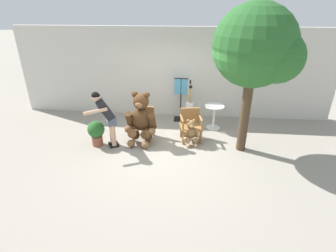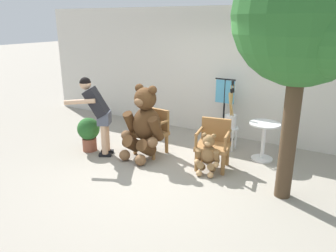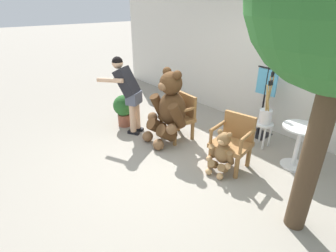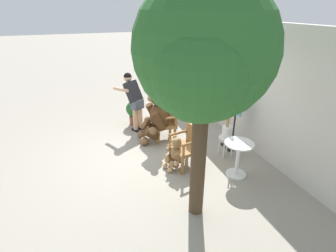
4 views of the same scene
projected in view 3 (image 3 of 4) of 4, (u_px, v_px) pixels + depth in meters
ground_plane at (176, 161)px, 4.44m from camera, size 60.00×60.00×0.00m
back_wall at (269, 60)px, 5.20m from camera, size 10.00×0.16×2.80m
wooden_chair_left at (180, 115)px, 5.05m from camera, size 0.60×0.57×0.86m
wooden_chair_right at (233, 140)px, 4.15m from camera, size 0.65×0.62×0.86m
teddy_bear_large at (169, 108)px, 4.82m from camera, size 0.84×0.82×1.40m
teddy_bear_small at (222, 153)px, 4.03m from camera, size 0.44×0.44×0.71m
person_visitor at (128, 89)px, 5.08m from camera, size 0.68×0.71×1.52m
white_stool at (263, 128)px, 4.77m from camera, size 0.34×0.34×0.46m
brush_bucket at (266, 113)px, 4.64m from camera, size 0.22×0.22×0.95m
round_side_table at (298, 142)px, 4.12m from camera, size 0.56×0.56×0.72m
potted_plant at (124, 108)px, 5.56m from camera, size 0.44×0.44×0.68m
clothing_display_stand at (264, 101)px, 5.03m from camera, size 0.44×0.40×1.36m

